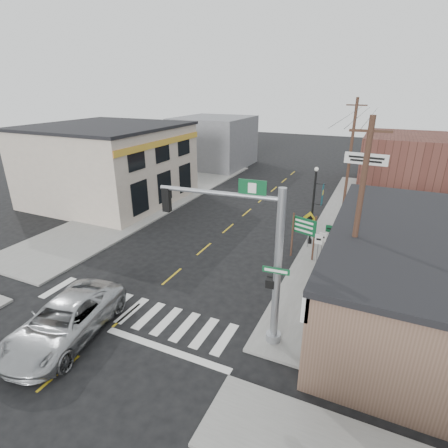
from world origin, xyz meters
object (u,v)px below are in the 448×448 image
at_px(suv, 65,321).
at_px(lamp_post, 314,201).
at_px(bare_tree, 344,245).
at_px(utility_pole_near, 357,224).
at_px(dance_center_sign, 364,170).
at_px(utility_pole_far, 350,155).
at_px(guide_sign, 304,230).
at_px(fire_hydrant, 333,273).
at_px(traffic_signal_pole, 258,250).

xyz_separation_m(suv, lamp_post, (7.70, 13.96, 2.36)).
bearing_deg(bare_tree, utility_pole_near, -59.33).
relative_size(dance_center_sign, utility_pole_far, 0.66).
relative_size(suv, guide_sign, 2.10).
height_order(suv, utility_pole_far, utility_pole_far).
xyz_separation_m(guide_sign, dance_center_sign, (2.70, 5.84, 2.77)).
relative_size(suv, fire_hydrant, 9.79).
xyz_separation_m(fire_hydrant, dance_center_sign, (0.50, 7.56, 4.30)).
bearing_deg(bare_tree, fire_hydrant, 101.28).
bearing_deg(utility_pole_far, lamp_post, -95.81).
distance_m(suv, utility_pole_far, 24.48).
bearing_deg(utility_pole_far, traffic_signal_pole, -92.28).
bearing_deg(lamp_post, suv, -122.56).
bearing_deg(utility_pole_far, dance_center_sign, -71.85).
bearing_deg(dance_center_sign, utility_pole_far, 110.84).
distance_m(traffic_signal_pole, utility_pole_near, 4.52).
bearing_deg(traffic_signal_pole, lamp_post, 83.97).
bearing_deg(utility_pole_near, utility_pole_far, 92.11).
xyz_separation_m(dance_center_sign, utility_pole_far, (-1.50, 5.12, 0.12)).
height_order(suv, bare_tree, bare_tree).
distance_m(traffic_signal_pole, dance_center_sign, 14.24).
distance_m(fire_hydrant, utility_pole_near, 5.58).
distance_m(lamp_post, utility_pole_near, 8.32).
bearing_deg(utility_pole_near, bare_tree, 115.80).
xyz_separation_m(lamp_post, utility_pole_near, (3.10, -7.55, 1.59)).
bearing_deg(guide_sign, lamp_post, 107.10).
distance_m(guide_sign, utility_pole_far, 11.40).
bearing_deg(suv, bare_tree, 25.23).
bearing_deg(bare_tree, utility_pole_far, 95.69).
distance_m(traffic_signal_pole, utility_pole_far, 19.13).
relative_size(lamp_post, dance_center_sign, 0.87).
height_order(guide_sign, utility_pole_far, utility_pole_far).
xyz_separation_m(dance_center_sign, utility_pole_near, (0.46, -10.94, 0.03)).
bearing_deg(utility_pole_far, bare_tree, -82.48).
height_order(bare_tree, utility_pole_near, utility_pole_near).
bearing_deg(dance_center_sign, lamp_post, -123.45).
height_order(utility_pole_near, utility_pole_far, utility_pole_far).
height_order(lamp_post, bare_tree, lamp_post).
relative_size(lamp_post, bare_tree, 1.26).
distance_m(lamp_post, dance_center_sign, 4.56).
xyz_separation_m(traffic_signal_pole, fire_hydrant, (2.37, 6.39, -3.78)).
xyz_separation_m(traffic_signal_pole, guide_sign, (0.17, 8.11, -2.25)).
height_order(lamp_post, utility_pole_near, utility_pole_near).
distance_m(bare_tree, utility_pole_near, 1.60).
xyz_separation_m(lamp_post, utility_pole_far, (1.14, 8.50, 1.68)).
relative_size(traffic_signal_pole, dance_center_sign, 1.14).
bearing_deg(lamp_post, traffic_signal_pole, -94.93).
bearing_deg(utility_pole_near, dance_center_sign, 87.56).
height_order(traffic_signal_pole, utility_pole_far, utility_pole_far).
bearing_deg(traffic_signal_pole, suv, -160.31).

